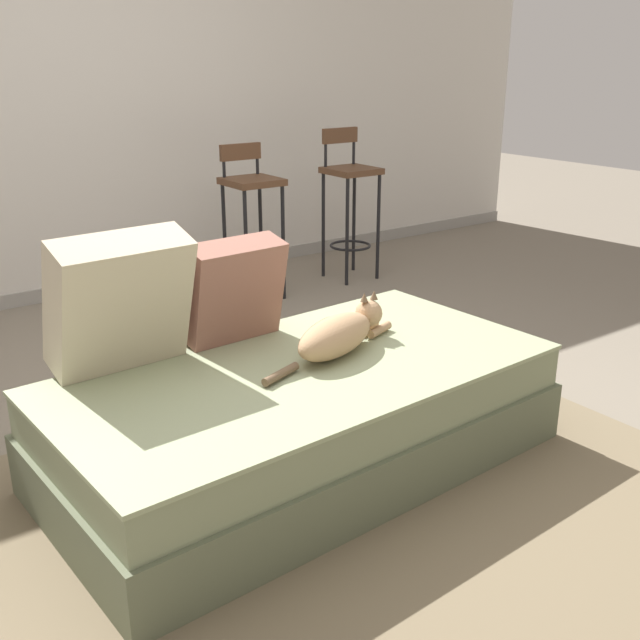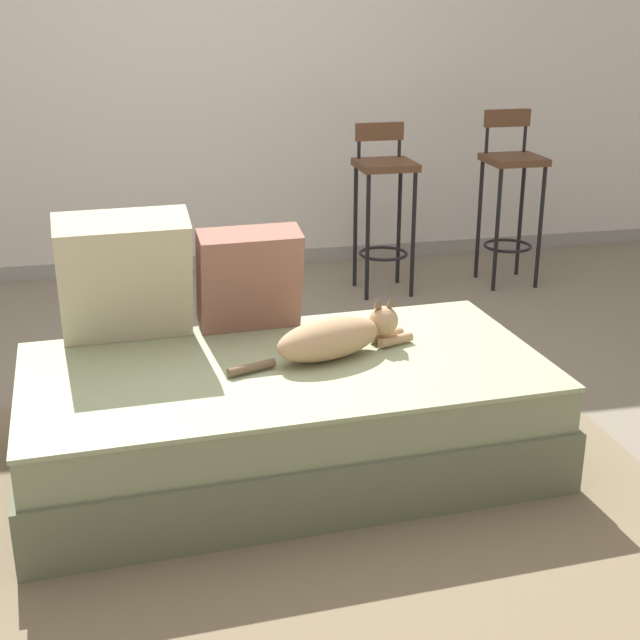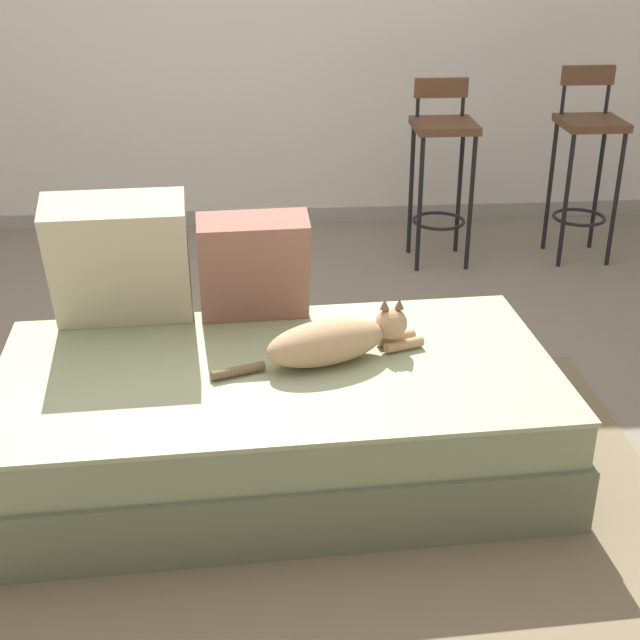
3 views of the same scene
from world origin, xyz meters
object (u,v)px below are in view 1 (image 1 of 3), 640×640
(cat, at_px, (340,334))
(bar_stool_by_doorway, at_px, (350,192))
(couch, at_px, (303,415))
(throw_pillow_corner, at_px, (119,302))
(throw_pillow_middle, at_px, (233,290))
(bar_stool_near_window, at_px, (251,206))

(cat, distance_m, bar_stool_by_doorway, 2.42)
(couch, distance_m, throw_pillow_corner, 0.79)
(throw_pillow_middle, bearing_deg, throw_pillow_corner, -176.98)
(throw_pillow_middle, relative_size, cat, 0.57)
(couch, height_order, cat, cat)
(bar_stool_near_window, xyz_separation_m, bar_stool_by_doorway, (0.78, 0.00, 0.01))
(bar_stool_by_doorway, bearing_deg, throw_pillow_middle, -139.12)
(throw_pillow_corner, distance_m, throw_pillow_middle, 0.47)
(couch, relative_size, cat, 2.64)
(throw_pillow_corner, xyz_separation_m, bar_stool_by_doorway, (2.25, 1.56, -0.06))
(cat, bearing_deg, throw_pillow_corner, 156.08)
(throw_pillow_corner, relative_size, bar_stool_by_doorway, 0.50)
(couch, bearing_deg, throw_pillow_corner, 146.39)
(couch, height_order, throw_pillow_corner, throw_pillow_corner)
(throw_pillow_middle, bearing_deg, bar_stool_by_doorway, 40.88)
(throw_pillow_corner, xyz_separation_m, cat, (0.73, -0.32, -0.18))
(throw_pillow_corner, distance_m, cat, 0.82)
(bar_stool_by_doorway, bearing_deg, bar_stool_near_window, -179.96)
(throw_pillow_middle, height_order, bar_stool_by_doorway, bar_stool_by_doorway)
(throw_pillow_corner, bearing_deg, throw_pillow_middle, 3.02)
(throw_pillow_middle, bearing_deg, cat, -53.17)
(cat, height_order, bar_stool_near_window, bar_stool_near_window)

